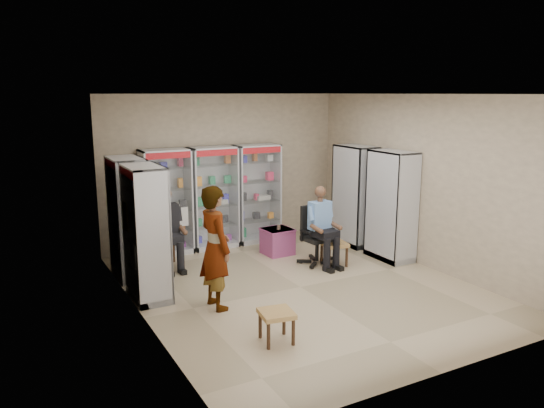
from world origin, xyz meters
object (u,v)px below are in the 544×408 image
cabinet_right_far (355,196)px  cabinet_left_near (146,233)px  cabinet_right_near (391,206)px  office_chair (317,235)px  cabinet_back_right (257,193)px  cabinet_back_mid (214,198)px  cabinet_left_far (128,218)px  cabinet_back_left (166,202)px  woven_stool_a (334,254)px  seated_shopkeeper (319,228)px  wooden_chair (166,241)px  pink_trunk (277,241)px  woven_stool_b (276,326)px  standing_man (215,248)px

cabinet_right_far → cabinet_left_near: bearing=101.4°
cabinet_right_near → office_chair: (-1.36, 0.37, -0.47)m
cabinet_back_right → office_chair: size_ratio=1.90×
cabinet_back_mid → cabinet_left_far: (-1.88, -0.93, 0.00)m
office_chair → cabinet_back_left: bearing=134.4°
cabinet_right_near → woven_stool_a: cabinet_right_near is taller
cabinet_back_right → cabinet_right_near: 2.76m
seated_shopkeeper → wooden_chair: bearing=149.0°
pink_trunk → woven_stool_b: 3.64m
cabinet_right_far → pink_trunk: (-1.70, 0.12, -0.75)m
cabinet_back_left → cabinet_left_far: 1.32m
cabinet_back_mid → office_chair: 2.28m
seated_shopkeeper → standing_man: standing_man is taller
cabinet_left_near → woven_stool_b: bearing=24.7°
cabinet_left_far → pink_trunk: bearing=88.3°
cabinet_back_left → office_chair: (2.17, -1.86, -0.47)m
cabinet_back_left → pink_trunk: size_ratio=3.90×
cabinet_left_far → office_chair: cabinet_left_far is taller
cabinet_left_far → wooden_chair: size_ratio=2.13×
cabinet_left_near → woven_stool_a: size_ratio=4.79×
cabinet_left_far → standing_man: (0.75, -1.91, -0.11)m
wooden_chair → standing_man: bearing=-88.0°
cabinet_back_mid → woven_stool_a: size_ratio=4.79×
woven_stool_b → cabinet_left_near: bearing=114.7°
cabinet_left_far → seated_shopkeeper: 3.27m
woven_stool_b → cabinet_left_far: bearing=106.9°
cabinet_back_mid → standing_man: size_ratio=1.13×
cabinet_right_near → woven_stool_b: size_ratio=5.02×
cabinet_back_right → cabinet_right_near: bearing=-53.8°
cabinet_left_far → seated_shopkeeper: size_ratio=1.49×
cabinet_back_mid → cabinet_right_near: (2.58, -2.23, 0.00)m
cabinet_left_far → standing_man: cabinet_left_far is taller
cabinet_back_left → wooden_chair: 0.94m
wooden_chair → office_chair: size_ratio=0.89×
cabinet_left_far → cabinet_left_near: size_ratio=1.00×
cabinet_right_near → cabinet_right_far: bearing=0.0°
cabinet_right_far → woven_stool_b: bearing=131.5°
pink_trunk → cabinet_right_near: bearing=-35.6°
standing_man → cabinet_right_far: bearing=-69.3°
cabinet_back_right → office_chair: 1.94m
seated_shopkeeper → cabinet_left_far: bearing=157.5°
wooden_chair → pink_trunk: size_ratio=1.83×
woven_stool_a → woven_stool_b: woven_stool_a is taller
cabinet_left_far → wooden_chair: bearing=106.4°
cabinet_back_mid → cabinet_right_far: 2.82m
pink_trunk → standing_man: size_ratio=0.29×
cabinet_back_mid → woven_stool_b: cabinet_back_mid is taller
cabinet_left_far → woven_stool_b: size_ratio=5.02×
cabinet_left_near → seated_shopkeeper: 3.12m
cabinet_left_far → woven_stool_a: (3.33, -1.14, -0.79)m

